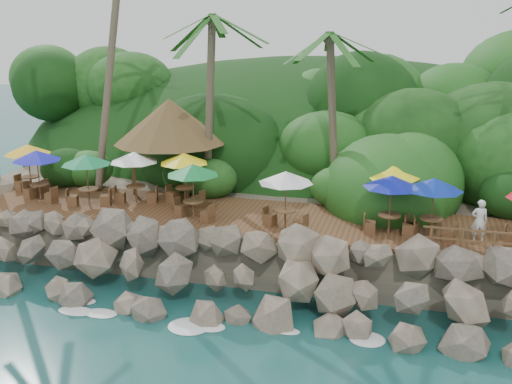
# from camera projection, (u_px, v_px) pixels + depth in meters

# --- Properties ---
(ground) EXTENTS (140.00, 140.00, 0.00)m
(ground) POSITION_uv_depth(u_px,v_px,m) (213.00, 328.00, 21.70)
(ground) COLOR #19514F
(ground) RESTS_ON ground
(land_base) EXTENTS (32.00, 25.20, 2.10)m
(land_base) POSITION_uv_depth(u_px,v_px,m) (299.00, 185.00, 36.27)
(land_base) COLOR gray
(land_base) RESTS_ON ground
(jungle_hill) EXTENTS (44.80, 28.00, 15.40)m
(jungle_hill) POSITION_uv_depth(u_px,v_px,m) (319.00, 173.00, 43.52)
(jungle_hill) COLOR #143811
(jungle_hill) RESTS_ON ground
(seawall) EXTENTS (29.00, 4.00, 2.30)m
(seawall) POSITION_uv_depth(u_px,v_px,m) (229.00, 276.00, 23.24)
(seawall) COLOR gray
(seawall) RESTS_ON ground
(terrace) EXTENTS (26.00, 5.00, 0.20)m
(terrace) POSITION_uv_depth(u_px,v_px,m) (256.00, 218.00, 26.67)
(terrace) COLOR brown
(terrace) RESTS_ON land_base
(jungle_foliage) EXTENTS (44.00, 16.00, 12.00)m
(jungle_foliage) POSITION_uv_depth(u_px,v_px,m) (296.00, 207.00, 35.63)
(jungle_foliage) COLOR #143811
(jungle_foliage) RESTS_ON ground
(foam_line) EXTENTS (25.20, 0.80, 0.06)m
(foam_line) POSITION_uv_depth(u_px,v_px,m) (215.00, 323.00, 21.97)
(foam_line) COLOR white
(foam_line) RESTS_ON ground
(palapa) EXTENTS (5.58, 5.58, 4.60)m
(palapa) POSITION_uv_depth(u_px,v_px,m) (170.00, 121.00, 29.93)
(palapa) COLOR brown
(palapa) RESTS_ON ground
(dining_clusters) EXTENTS (25.11, 4.89, 2.44)m
(dining_clusters) POSITION_uv_depth(u_px,v_px,m) (245.00, 172.00, 26.04)
(dining_clusters) COLOR brown
(dining_clusters) RESTS_ON terrace
(railing) EXTENTS (6.10, 0.10, 1.00)m
(railing) POSITION_uv_depth(u_px,v_px,m) (510.00, 243.00, 21.76)
(railing) COLOR brown
(railing) RESTS_ON terrace
(waiter) EXTENTS (0.66, 0.47, 1.71)m
(waiter) POSITION_uv_depth(u_px,v_px,m) (479.00, 221.00, 23.32)
(waiter) COLOR white
(waiter) RESTS_ON terrace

